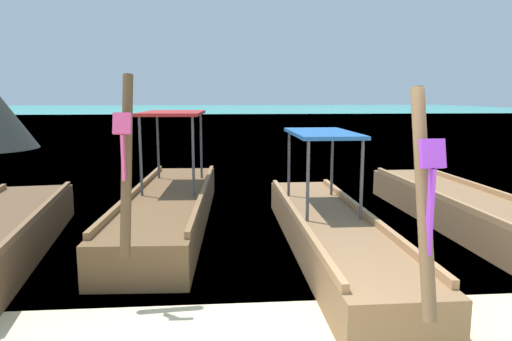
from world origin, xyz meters
name	(u,v)px	position (x,y,z in m)	size (l,w,h in m)	color
sea_water	(222,113)	(0.00, 61.92, 0.00)	(120.00, 120.00, 0.00)	#2DB29E
longtail_boat_pink_ribbon	(170,206)	(-1.51, 5.39, 0.37)	(1.62, 6.64, 2.68)	brown
longtail_boat_violet_ribbon	(331,231)	(1.14, 3.60, 0.34)	(1.20, 6.42, 2.51)	olive
longtail_boat_red_ribbon	(463,210)	(3.98, 4.89, 0.31)	(1.40, 6.62, 2.67)	olive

